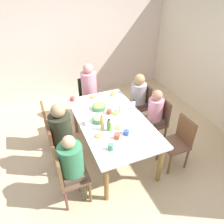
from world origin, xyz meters
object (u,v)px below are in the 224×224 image
chair_1 (141,103)px  person_6 (73,163)px  chair_3 (58,145)px  person_3 (62,132)px  chair_2 (158,119)px  bottle_2 (109,125)px  person_1 (138,95)px  plate_3 (98,136)px  dining_table (112,123)px  cup_6 (113,94)px  cup_1 (72,99)px  bowl_1 (98,119)px  cup_5 (126,133)px  plate_2 (93,97)px  chair_0 (179,140)px  cup_0 (111,147)px  person_2 (154,113)px  chair_5 (52,123)px  cup_4 (85,122)px  cup_2 (117,136)px  bottle_0 (133,105)px  plate_0 (119,128)px  chair_4 (89,96)px  bowl_0 (99,107)px  cup_3 (109,111)px  person_4 (89,87)px  chair_6 (67,175)px  plate_1 (116,114)px  bottle_1 (102,123)px

chair_1 → person_6: person_6 is taller
chair_3 → person_3: bearing=90.0°
chair_2 → chair_3: bearing=-90.0°
person_3 → bottle_2: (0.24, 0.68, 0.10)m
person_1 → plate_3: (0.96, -1.19, 0.07)m
chair_3 → person_6: 0.66m
dining_table → cup_6: cup_6 is taller
cup_1 → cup_6: cup_6 is taller
person_6 → bowl_1: person_6 is taller
cup_5 → cup_6: bearing=167.0°
person_1 → bottle_2: bearing=-48.2°
plate_2 → cup_1: (-0.06, -0.38, 0.02)m
chair_0 → bowl_1: (-0.67, -1.15, 0.29)m
bowl_1 → cup_0: same height
person_2 → cup_5: person_2 is taller
chair_5 → cup_4: size_ratio=7.17×
cup_2 → cup_6: size_ratio=1.03×
person_3 → bottle_0: size_ratio=6.70×
cup_6 → chair_3: bearing=-59.3°
chair_3 → plate_0: (0.25, 0.93, 0.26)m
bowl_1 → cup_5: size_ratio=1.60×
chair_4 → cup_6: bearing=28.4°
bowl_0 → cup_1: size_ratio=1.98×
plate_3 → bottle_2: bottle_2 is taller
chair_5 → cup_3: chair_5 is taller
cup_4 → chair_1: bearing=113.6°
person_4 → bowl_0: bearing=-6.0°
bowl_0 → cup_6: 0.54m
chair_6 → person_6: person_6 is taller
cup_6 → plate_1: bearing=-17.8°
cup_2 → bottle_2: bearing=-170.1°
person_6 → person_2: bearing=110.9°
cup_6 → bottle_0: 0.60m
person_4 → cup_1: 0.59m
cup_1 → cup_6: size_ratio=1.03×
chair_2 → person_4: person_4 is taller
bottle_2 → chair_1: bearing=129.3°
cup_2 → cup_4: (-0.50, -0.33, 0.00)m
bottle_1 → plate_0: bearing=74.7°
plate_1 → dining_table: bearing=-46.2°
dining_table → chair_4: size_ratio=2.10×
dining_table → person_2: (-0.00, 0.82, -0.01)m
person_2 → plate_0: size_ratio=5.07×
dining_table → chair_2: size_ratio=2.10×
chair_5 → plate_3: (0.96, 0.56, 0.26)m
person_6 → cup_1: size_ratio=9.34×
person_3 → cup_2: size_ratio=10.13×
chair_5 → cup_5: size_ratio=7.31×
person_6 → cup_2: (-0.17, 0.71, 0.10)m
person_1 → chair_4: 1.10m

